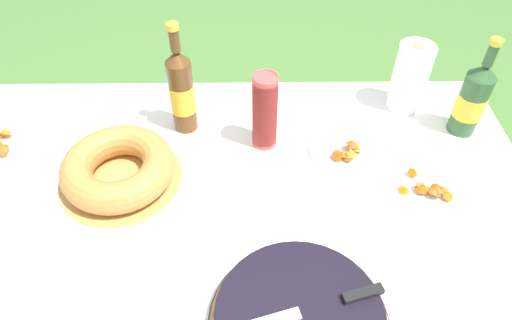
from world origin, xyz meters
name	(u,v)px	position (x,y,z in m)	size (l,w,h in m)	color
garden_table	(232,227)	(0.00, 0.00, 0.65)	(1.66, 1.13, 0.71)	brown
tablecloth	(231,216)	(0.00, 0.00, 0.70)	(1.67, 1.14, 0.10)	white
berry_tart	(299,320)	(0.15, -0.31, 0.74)	(0.39, 0.39, 0.06)	#38383D
serving_knife	(314,308)	(0.18, -0.30, 0.78)	(0.37, 0.13, 0.01)	silver
bundt_cake	(118,168)	(-0.31, 0.12, 0.76)	(0.34, 0.34, 0.09)	tan
cup_stack	(265,112)	(0.09, 0.26, 0.83)	(0.07, 0.07, 0.24)	#E04C47
cider_bottle_green	(472,99)	(0.70, 0.32, 0.83)	(0.08, 0.08, 0.31)	#2D562D
cider_bottle_amber	(182,91)	(-0.15, 0.34, 0.85)	(0.07, 0.07, 0.35)	brown
snack_plate_near	(426,191)	(0.52, 0.06, 0.72)	(0.22, 0.22, 0.05)	white
snack_plate_far	(349,149)	(0.34, 0.22, 0.73)	(0.24, 0.24, 0.06)	white
paper_towel_roll	(410,77)	(0.55, 0.44, 0.82)	(0.11, 0.11, 0.22)	white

